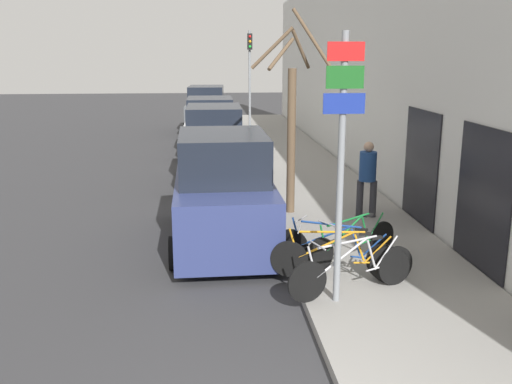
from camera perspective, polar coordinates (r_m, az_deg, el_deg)
The scene contains 15 objects.
ground_plane at distance 15.59m, azimuth -3.45°, elevation -0.26°, with size 80.00×80.00×0.00m, color #333335.
sidewalk_curb at distance 18.55m, azimuth 4.31°, elevation 2.24°, with size 3.20×32.00×0.15m.
building_facade at distance 18.47m, azimuth 10.01°, elevation 11.90°, with size 0.23×32.00×6.50m.
signpost at distance 8.16m, azimuth 8.53°, elevation 3.60°, with size 0.59×0.12×3.92m.
bicycle_0 at distance 8.96m, azimuth 9.69°, elevation -7.68°, with size 2.14×0.80×0.89m.
bicycle_1 at distance 9.43m, azimuth 8.26°, elevation -6.60°, with size 2.18×0.68×0.86m.
bicycle_2 at distance 9.78m, azimuth 8.06°, elevation -5.82°, with size 1.91×1.31×0.86m.
bicycle_3 at distance 10.19m, azimuth 9.59°, elevation -5.06°, with size 1.87×1.16×0.86m.
parked_car_0 at distance 11.37m, azimuth -3.32°, elevation -0.25°, with size 2.12×4.47×2.27m.
parked_car_1 at distance 16.85m, azimuth -4.18°, elevation 4.36°, with size 1.98×4.23×2.28m.
parked_car_2 at distance 21.85m, azimuth -4.59°, elevation 6.37°, with size 2.11×4.29×2.13m.
parked_car_3 at distance 27.69m, azimuth -4.96°, elevation 8.04°, with size 2.20×4.54×2.22m.
pedestrian_near at distance 12.99m, azimuth 11.09°, elevation 1.80°, with size 0.44×0.38×1.71m.
street_tree at distance 12.95m, azimuth 3.53°, elevation 6.98°, with size 1.77×1.28×4.57m.
traffic_light at distance 24.12m, azimuth -0.63°, elevation 12.04°, with size 0.20×0.30×4.50m.
Camera 1 is at (-0.46, -3.91, 3.79)m, focal length 40.00 mm.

